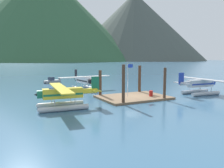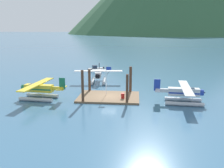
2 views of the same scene
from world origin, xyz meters
The scene contains 12 objects.
ground_plane centered at (0.00, 0.00, 0.00)m, with size 1200.00×1200.00×0.00m, color #38607F.
dock_platform centered at (0.00, 0.00, 0.15)m, with size 10.39×7.40×0.30m, color brown.
piling_near_left centered at (-3.78, -3.44, 2.68)m, with size 0.42×0.42×5.35m, color #4C3323.
piling_near_right centered at (3.26, -3.40, 2.40)m, with size 0.41×0.41×4.80m, color #4C3323.
piling_far_left centered at (-4.01, 3.57, 2.14)m, with size 0.48×0.48×4.27m, color #4C3323.
piling_far_right centered at (3.61, 3.62, 2.45)m, with size 0.50×0.50×4.90m, color #4C3323.
flagpole centered at (-0.41, 0.80, 3.54)m, with size 0.95×0.10×5.12m.
fuel_drum centered at (2.47, -1.19, 0.74)m, with size 0.62×0.62×0.88m.
seaplane_white_bow_left centered at (-3.60, 11.85, 1.58)m, with size 10.49×7.96×3.84m.
seaplane_silver_stbd_aft centered at (12.16, -2.20, 1.58)m, with size 7.97×10.47×3.84m.
seaplane_yellow_port_aft centered at (-11.56, -2.08, 1.58)m, with size 7.97×10.48×3.84m.
boat_grey_open_north centered at (-6.79, 26.90, 0.49)m, with size 4.54×3.13×1.50m.
Camera 2 is at (4.60, -41.09, 11.87)m, focal length 39.97 mm.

